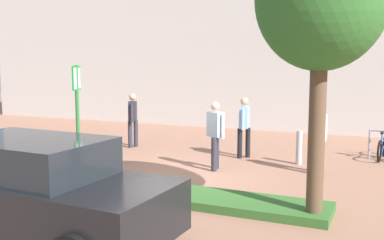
% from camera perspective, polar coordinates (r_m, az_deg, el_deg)
% --- Properties ---
extents(ground_plane, '(60.00, 60.00, 0.00)m').
position_cam_1_polar(ground_plane, '(10.84, -2.03, -7.13)').
color(ground_plane, '#936651').
extents(building_facade, '(28.00, 1.20, 10.00)m').
position_cam_1_polar(building_facade, '(18.83, 9.88, 14.15)').
color(building_facade, silver).
rests_on(building_facade, ground).
extents(planter_strip, '(7.00, 1.10, 0.16)m').
position_cam_1_polar(planter_strip, '(9.34, -4.90, -8.99)').
color(planter_strip, '#336028').
rests_on(planter_strip, ground).
extents(tree_sidewalk, '(2.14, 2.14, 4.89)m').
position_cam_1_polar(tree_sidewalk, '(7.83, 15.92, 14.20)').
color(tree_sidewalk, brown).
rests_on(tree_sidewalk, ground).
extents(parking_sign_post, '(0.11, 0.36, 2.63)m').
position_cam_1_polar(parking_sign_post, '(10.03, -14.20, 1.44)').
color(parking_sign_post, '#2D7238').
rests_on(parking_sign_post, ground).
extents(bike_at_sign, '(1.68, 0.42, 0.86)m').
position_cam_1_polar(bike_at_sign, '(10.41, -13.12, -5.94)').
color(bike_at_sign, black).
rests_on(bike_at_sign, ground).
extents(bollard_steel, '(0.16, 0.16, 0.90)m').
position_cam_1_polar(bollard_steel, '(12.37, 13.30, -3.39)').
color(bollard_steel, '#ADADB2').
rests_on(bollard_steel, ground).
extents(person_shirt_blue, '(0.56, 0.45, 1.72)m').
position_cam_1_polar(person_shirt_blue, '(11.35, 2.95, -1.42)').
color(person_shirt_blue, '#2D2D38').
rests_on(person_shirt_blue, ground).
extents(person_shirt_white, '(0.45, 0.47, 1.72)m').
position_cam_1_polar(person_shirt_white, '(11.39, 15.52, -1.64)').
color(person_shirt_white, '#2D2D38').
rests_on(person_shirt_white, ground).
extents(person_suited_dark, '(0.38, 0.56, 1.72)m').
position_cam_1_polar(person_suited_dark, '(14.54, -7.45, 0.42)').
color(person_suited_dark, '#2D2D38').
rests_on(person_suited_dark, ground).
extents(person_casual_tan, '(0.31, 0.60, 1.72)m').
position_cam_1_polar(person_casual_tan, '(12.88, 6.56, -0.43)').
color(person_casual_tan, black).
rests_on(person_casual_tan, ground).
extents(car_black_suv, '(4.38, 2.18, 1.54)m').
position_cam_1_polar(car_black_suv, '(7.39, -19.02, -8.28)').
color(car_black_suv, black).
rests_on(car_black_suv, ground).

